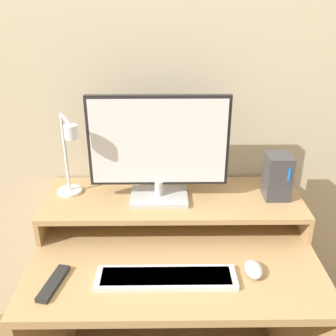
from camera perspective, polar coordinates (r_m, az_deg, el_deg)
The scene contains 9 objects.
wall_back at distance 1.67m, azimuth 0.65°, elevation 12.24°, with size 6.00×0.05×2.50m.
desk at distance 1.67m, azimuth 0.84°, elevation -17.35°, with size 1.05×0.73×0.71m.
monitor_shelf at distance 1.63m, azimuth 0.75°, elevation -4.72°, with size 1.05×0.36×0.12m.
monitor at distance 1.51m, azimuth -1.37°, elevation 2.90°, with size 0.54×0.17×0.43m.
desk_lamp at distance 1.58m, azimuth -14.13°, elevation 1.18°, with size 0.14×0.20×0.35m.
router_dock at distance 1.64m, azimuth 15.60°, elevation -1.17°, with size 0.10×0.11×0.18m.
keyboard at distance 1.37m, azimuth -0.28°, elevation -15.61°, with size 0.47×0.12×0.02m.
mouse at distance 1.43m, azimuth 12.31°, elevation -14.16°, with size 0.06×0.10×0.04m.
remote_control at distance 1.41m, azimuth -16.28°, elevation -15.75°, with size 0.08×0.18×0.02m.
Camera 1 is at (-0.04, -0.87, 1.62)m, focal length 42.00 mm.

